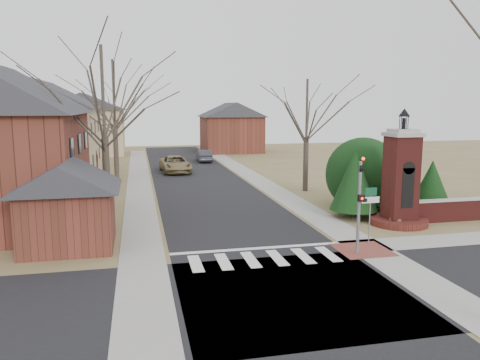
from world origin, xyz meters
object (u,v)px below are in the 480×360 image
object	(u,v)px
traffic_signal_pole	(360,198)
distant_car	(204,156)
brick_gate_monument	(400,186)
sign_post	(370,204)
pickup_truck	(175,164)

from	to	relation	value
traffic_signal_pole	distant_car	distance (m)	36.16
brick_gate_monument	distant_car	size ratio (longest dim) A/B	1.48
sign_post	distant_car	world-z (taller)	sign_post
brick_gate_monument	distant_car	xyz separation A→B (m)	(-6.56, 31.64, -1.45)
pickup_truck	distant_car	xyz separation A→B (m)	(4.04, 8.11, -0.10)
pickup_truck	brick_gate_monument	bearing A→B (deg)	-69.11
traffic_signal_pole	brick_gate_monument	size ratio (longest dim) A/B	0.69
traffic_signal_pole	pickup_truck	size ratio (longest dim) A/B	0.77
pickup_truck	distant_car	bearing A→B (deg)	60.17
sign_post	pickup_truck	world-z (taller)	sign_post
sign_post	pickup_truck	bearing A→B (deg)	105.17
sign_post	distant_car	distance (m)	34.81
traffic_signal_pole	distant_car	bearing A→B (deg)	92.95
sign_post	distant_car	xyz separation A→B (m)	(-3.15, 34.65, -1.23)
traffic_signal_pole	brick_gate_monument	xyz separation A→B (m)	(4.70, 4.42, -0.42)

